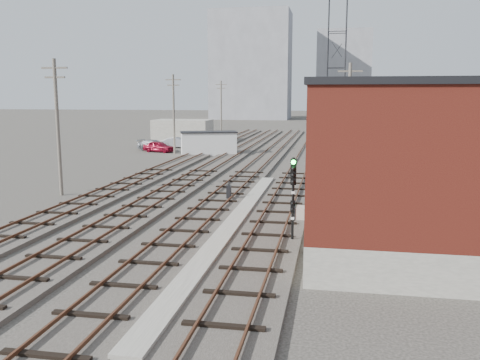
% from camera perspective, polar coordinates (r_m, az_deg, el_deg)
% --- Properties ---
extents(ground, '(320.00, 320.00, 0.00)m').
position_cam_1_polar(ground, '(71.38, 6.01, 4.07)').
color(ground, '#282621').
rests_on(ground, ground).
extents(track_right, '(3.20, 90.00, 0.39)m').
position_cam_1_polar(track_right, '(50.37, 7.01, 1.94)').
color(track_right, '#332D28').
rests_on(track_right, ground).
extents(track_mid_right, '(3.20, 90.00, 0.39)m').
position_cam_1_polar(track_mid_right, '(50.76, 2.49, 2.06)').
color(track_mid_right, '#332D28').
rests_on(track_mid_right, ground).
extents(track_mid_left, '(3.20, 90.00, 0.39)m').
position_cam_1_polar(track_mid_left, '(51.45, -1.93, 2.16)').
color(track_mid_left, '#332D28').
rests_on(track_mid_left, ground).
extents(track_left, '(3.20, 90.00, 0.39)m').
position_cam_1_polar(track_left, '(52.44, -6.21, 2.25)').
color(track_left, '#332D28').
rests_on(track_left, ground).
extents(platform_curb, '(0.90, 28.00, 0.26)m').
position_cam_1_polar(platform_curb, '(26.15, -0.70, -4.92)').
color(platform_curb, gray).
rests_on(platform_curb, ground).
extents(brick_building, '(6.54, 12.20, 7.22)m').
position_cam_1_polar(brick_building, '(23.16, 15.56, 1.68)').
color(brick_building, gray).
rests_on(brick_building, ground).
extents(lattice_tower, '(1.60, 1.60, 15.00)m').
position_cam_1_polar(lattice_tower, '(45.87, 10.69, 10.38)').
color(lattice_tower, black).
rests_on(lattice_tower, ground).
extents(utility_pole_left_a, '(1.80, 0.24, 9.00)m').
position_cam_1_polar(utility_pole_left_a, '(35.71, -19.80, 5.97)').
color(utility_pole_left_a, '#595147').
rests_on(utility_pole_left_a, ground).
extents(utility_pole_left_b, '(1.80, 0.24, 9.00)m').
position_cam_1_polar(utility_pole_left_b, '(58.68, -7.45, 7.58)').
color(utility_pole_left_b, '#595147').
rests_on(utility_pole_left_b, ground).
extents(utility_pole_left_c, '(1.80, 0.24, 9.00)m').
position_cam_1_polar(utility_pole_left_c, '(82.83, -2.13, 8.18)').
color(utility_pole_left_c, '#595147').
rests_on(utility_pole_left_c, ground).
extents(utility_pole_right_a, '(1.80, 0.24, 9.00)m').
position_cam_1_polar(utility_pole_right_a, '(38.93, 12.09, 6.55)').
color(utility_pole_right_a, '#595147').
rests_on(utility_pole_right_a, ground).
extents(utility_pole_right_b, '(1.80, 0.24, 9.00)m').
position_cam_1_polar(utility_pole_right_b, '(68.90, 11.39, 7.74)').
color(utility_pole_right_b, '#595147').
rests_on(utility_pole_right_b, ground).
extents(apartment_left, '(22.00, 14.00, 30.00)m').
position_cam_1_polar(apartment_left, '(147.96, 1.28, 12.69)').
color(apartment_left, gray).
rests_on(apartment_left, ground).
extents(apartment_right, '(16.00, 12.00, 26.00)m').
position_cam_1_polar(apartment_right, '(161.01, 11.51, 11.53)').
color(apartment_right, gray).
rests_on(apartment_right, ground).
extents(shed_left, '(8.00, 5.00, 3.20)m').
position_cam_1_polar(shed_left, '(74.19, -6.44, 5.50)').
color(shed_left, gray).
rests_on(shed_left, ground).
extents(shed_right, '(6.00, 6.00, 4.00)m').
position_cam_1_polar(shed_right, '(81.08, 12.97, 5.94)').
color(shed_right, gray).
rests_on(shed_right, ground).
extents(signal_mast, '(0.40, 0.41, 3.92)m').
position_cam_1_polar(signal_mast, '(22.78, 5.98, -1.56)').
color(signal_mast, gray).
rests_on(signal_mast, ground).
extents(switch_stand, '(0.28, 0.28, 1.21)m').
position_cam_1_polar(switch_stand, '(32.13, -1.26, -1.41)').
color(switch_stand, black).
rests_on(switch_stand, ground).
extents(site_trailer, '(6.86, 4.62, 2.66)m').
position_cam_1_polar(site_trailer, '(57.52, -3.55, 4.16)').
color(site_trailer, white).
rests_on(site_trailer, ground).
extents(car_red, '(4.12, 2.47, 1.31)m').
position_cam_1_polar(car_red, '(61.14, -9.09, 3.73)').
color(car_red, maroon).
rests_on(car_red, ground).
extents(car_silver, '(4.10, 1.62, 1.33)m').
position_cam_1_polar(car_silver, '(65.94, -7.00, 4.19)').
color(car_silver, '#A9AAB1').
rests_on(car_silver, ground).
extents(car_grey, '(4.81, 3.07, 1.30)m').
position_cam_1_polar(car_grey, '(62.94, -9.61, 3.87)').
color(car_grey, gray).
rests_on(car_grey, ground).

